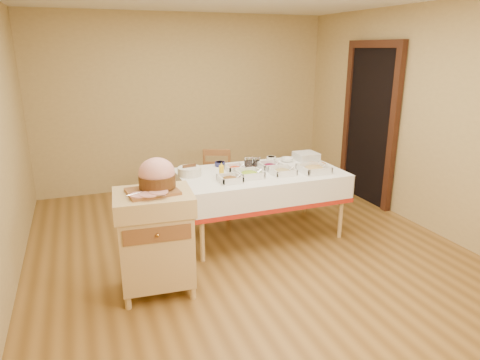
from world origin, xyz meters
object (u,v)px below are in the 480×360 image
Objects in this scene: bread_basket at (190,171)px; butcher_cart at (155,237)px; plate_stack at (306,156)px; dining_chair at (216,183)px; mustard_bottle at (221,171)px; dining_table at (260,185)px; preserve_jar_left at (248,162)px; ham_on_board at (156,177)px; brass_platter at (314,166)px; preserve_jar_right at (256,162)px.

butcher_cart is at bearing -120.37° from bread_basket.
bread_basket is at bearing -174.88° from plate_stack.
dining_chair is 0.92m from mustard_bottle.
dining_table is 0.32m from preserve_jar_left.
ham_on_board is 2.12m from brass_platter.
mustard_bottle is (-0.49, -0.06, 0.24)m from dining_table.
preserve_jar_right reaches higher than brass_platter.
brass_platter is (0.67, -0.05, 0.18)m from dining_table.
plate_stack is (2.08, 1.09, 0.28)m from butcher_cart.
preserve_jar_right is (0.11, 0.01, -0.01)m from preserve_jar_left.
preserve_jar_right is 0.69m from plate_stack.
dining_chair is 3.30× the size of bread_basket.
ham_on_board is 1.66× the size of plate_stack.
mustard_bottle is at bearing -172.53° from dining_table.
ham_on_board reaches higher than preserve_jar_left.
mustard_bottle is 1.27m from plate_stack.
brass_platter is at bearing -7.49° from bread_basket.
butcher_cart is 2.92× the size of brass_platter.
ham_on_board is at bearing -141.06° from preserve_jar_left.
ham_on_board is at bearing -119.24° from bread_basket.
preserve_jar_left is 0.41× the size of brass_platter.
preserve_jar_left is 0.11m from preserve_jar_right.
butcher_cart is 1.77m from preserve_jar_right.
preserve_jar_right is (0.05, 0.24, 0.21)m from dining_table.
preserve_jar_right is at bearing 36.98° from ham_on_board.
bread_basket reaches higher than dining_table.
preserve_jar_left is at bearing 38.91° from butcher_cart.
butcher_cart reaches higher than bread_basket.
preserve_jar_left is at bearing 159.25° from brass_platter.
dining_chair is at bearing 76.72° from mustard_bottle.
dining_table is 6.90× the size of plate_stack.
mustard_bottle is at bearing -103.28° from dining_chair.
preserve_jar_right is 0.62m from mustard_bottle.
preserve_jar_right is at bearing -55.88° from dining_chair.
ham_on_board is at bearing -152.60° from plate_stack.
dining_table is at bearing 30.81° from ham_on_board.
bread_basket is (-0.84, -0.10, -0.00)m from preserve_jar_right.
brass_platter is at bearing -102.15° from plate_stack.
preserve_jar_right is 0.36× the size of brass_platter.
preserve_jar_left is 0.52m from mustard_bottle.
ham_on_board reaches higher than dining_table.
dining_chair is at bearing 155.66° from plate_stack.
bread_basket is (0.52, 0.92, -0.25)m from ham_on_board.
dining_chair is at bearing 140.44° from brass_platter.
plate_stack is at bearing 3.34° from preserve_jar_right.
bread_basket is at bearing -173.43° from preserve_jar_right.
mustard_bottle is (0.82, 0.71, -0.22)m from ham_on_board.
preserve_jar_left is 0.49× the size of plate_stack.
preserve_jar_right is 0.44× the size of bread_basket.
ham_on_board reaches higher than plate_stack.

